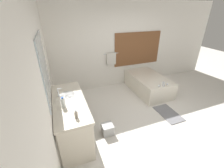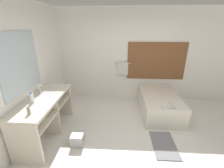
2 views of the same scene
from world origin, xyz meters
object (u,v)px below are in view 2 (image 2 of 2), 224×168
(water_bottle_1, at_px, (32,98))
(waste_bin, at_px, (78,139))
(soap_dispenser, at_px, (29,111))
(bathtub, at_px, (159,102))

(water_bottle_1, height_order, waste_bin, water_bottle_1)
(soap_dispenser, bearing_deg, water_bottle_1, 113.20)
(soap_dispenser, distance_m, waste_bin, 1.08)
(water_bottle_1, bearing_deg, soap_dispenser, -66.80)
(water_bottle_1, relative_size, waste_bin, 0.85)
(bathtub, height_order, soap_dispenser, soap_dispenser)
(soap_dispenser, xyz_separation_m, waste_bin, (0.64, 0.31, -0.81))
(bathtub, xyz_separation_m, water_bottle_1, (-2.68, -1.25, 0.67))
(bathtub, distance_m, water_bottle_1, 3.03)
(bathtub, relative_size, water_bottle_1, 7.97)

